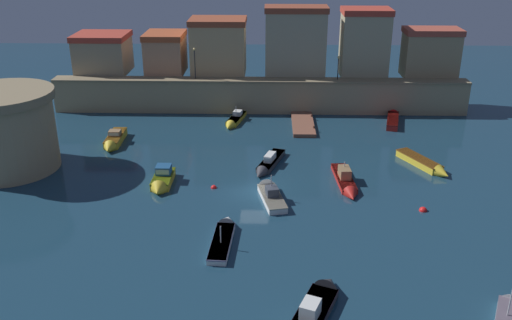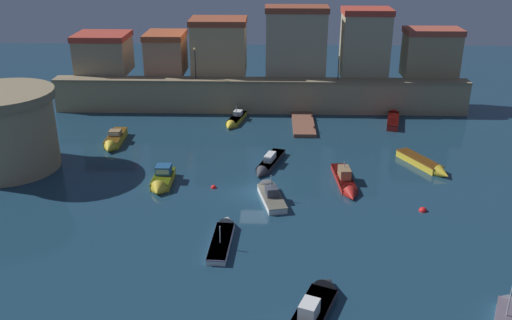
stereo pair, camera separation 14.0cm
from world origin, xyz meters
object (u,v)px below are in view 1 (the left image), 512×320
at_px(moored_boat_1, 393,118).
at_px(moored_boat_5, 268,164).
at_px(moored_boat_10, 319,301).
at_px(moored_boat_2, 224,234).
at_px(moored_boat_8, 426,164).
at_px(moored_boat_4, 346,182).
at_px(moored_boat_9, 269,192).
at_px(moored_boat_7, 507,311).
at_px(moored_boat_0, 234,120).
at_px(fortress_tower, 5,130).
at_px(quay_lamp_0, 195,59).
at_px(moored_boat_6, 114,140).
at_px(quay_lamp_1, 338,64).
at_px(mooring_buoy_1, 214,188).
at_px(moored_boat_3, 162,181).
at_px(mooring_buoy_0, 423,211).

bearing_deg(moored_boat_1, moored_boat_5, 146.27).
distance_m(moored_boat_1, moored_boat_10, 37.28).
xyz_separation_m(moored_boat_2, moored_boat_8, (18.53, 13.55, 0.11)).
distance_m(moored_boat_4, moored_boat_9, 7.29).
bearing_deg(moored_boat_7, moored_boat_0, 53.15).
relative_size(fortress_tower, quay_lamp_0, 2.61).
distance_m(quay_lamp_0, moored_boat_6, 15.30).
bearing_deg(moored_boat_2, quay_lamp_1, -17.53).
bearing_deg(fortress_tower, moored_boat_0, 33.66).
relative_size(fortress_tower, moored_boat_10, 1.55).
bearing_deg(moored_boat_5, moored_boat_4, 78.83).
relative_size(moored_boat_0, moored_boat_5, 0.89).
distance_m(moored_boat_9, mooring_buoy_1, 5.25).
bearing_deg(mooring_buoy_1, moored_boat_2, -79.43).
xyz_separation_m(moored_boat_0, moored_boat_2, (0.85, -26.23, -0.07)).
bearing_deg(quay_lamp_0, moored_boat_8, -35.10).
bearing_deg(moored_boat_0, moored_boat_3, -4.78).
bearing_deg(moored_boat_6, moored_boat_9, 53.18).
xyz_separation_m(quay_lamp_0, moored_boat_7, (23.70, -39.37, -6.37)).
bearing_deg(moored_boat_0, quay_lamp_0, -119.03).
distance_m(moored_boat_1, moored_boat_7, 36.00).
distance_m(moored_boat_3, moored_boat_6, 12.24).
relative_size(fortress_tower, mooring_buoy_1, 18.90).
bearing_deg(moored_boat_5, quay_lamp_0, -134.57).
bearing_deg(moored_boat_9, moored_boat_8, -79.53).
xyz_separation_m(quay_lamp_1, moored_boat_7, (6.19, -39.37, -5.86)).
relative_size(moored_boat_7, moored_boat_10, 0.67).
height_order(moored_boat_6, moored_boat_9, moored_boat_9).
relative_size(fortress_tower, moored_boat_0, 1.60).
height_order(moored_boat_10, mooring_buoy_1, moored_boat_10).
bearing_deg(quay_lamp_1, moored_boat_2, -110.75).
xyz_separation_m(moored_boat_6, mooring_buoy_1, (11.72, -10.33, -0.48)).
height_order(quay_lamp_0, moored_boat_9, quay_lamp_0).
distance_m(fortress_tower, moored_boat_10, 35.00).
relative_size(moored_boat_8, moored_boat_10, 1.04).
xyz_separation_m(moored_boat_6, moored_boat_7, (31.14, -27.54, -0.14)).
xyz_separation_m(moored_boat_7, moored_boat_8, (0.71, 22.22, 0.04)).
relative_size(moored_boat_1, moored_boat_4, 0.94).
bearing_deg(moored_boat_2, moored_boat_3, 38.71).
bearing_deg(moored_boat_2, moored_boat_5, -10.45).
bearing_deg(moored_boat_1, moored_boat_2, 159.36).
bearing_deg(mooring_buoy_1, moored_boat_7, -41.55).
distance_m(fortress_tower, quay_lamp_1, 38.05).
height_order(moored_boat_3, moored_boat_8, moored_boat_3).
distance_m(quay_lamp_1, moored_boat_4, 22.21).
xyz_separation_m(quay_lamp_0, moored_boat_10, (12.39, -38.80, -6.32)).
distance_m(moored_boat_5, moored_boat_6, 17.47).
bearing_deg(mooring_buoy_1, moored_boat_1, 43.64).
distance_m(moored_boat_1, mooring_buoy_0, 22.74).
xyz_separation_m(moored_boat_1, moored_boat_8, (0.42, -13.78, -0.01)).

